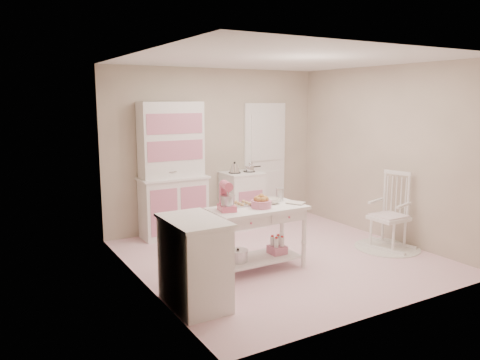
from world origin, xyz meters
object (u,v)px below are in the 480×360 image
at_px(base_cabinet, 194,262).
at_px(bread_basket, 261,204).
at_px(work_table, 257,238).
at_px(stove, 242,199).
at_px(rocking_chair, 389,211).
at_px(stand_mixer, 227,197).
at_px(hutch, 173,170).

height_order(base_cabinet, bread_basket, base_cabinet).
bearing_deg(work_table, base_cabinet, -153.85).
bearing_deg(base_cabinet, stove, 50.52).
xyz_separation_m(rocking_chair, stand_mixer, (-2.49, 0.24, 0.42)).
bearing_deg(bread_basket, rocking_chair, -4.69).
bearing_deg(work_table, bread_basket, -68.20).
bearing_deg(bread_basket, base_cabinet, -156.35).
xyz_separation_m(base_cabinet, rocking_chair, (3.18, 0.33, 0.09)).
height_order(base_cabinet, rocking_chair, rocking_chair).
distance_m(base_cabinet, work_table, 1.24).
distance_m(work_table, stand_mixer, 0.71).
xyz_separation_m(stove, stand_mixer, (-1.28, -1.82, 0.51)).
xyz_separation_m(stand_mixer, bread_basket, (0.44, -0.07, -0.12)).
xyz_separation_m(stove, work_table, (-0.86, -1.84, -0.06)).
bearing_deg(base_cabinet, rocking_chair, 5.86).
height_order(hutch, work_table, hutch).
relative_size(hutch, stand_mixer, 6.12).
height_order(rocking_chair, bread_basket, rocking_chair).
height_order(rocking_chair, work_table, rocking_chair).
height_order(hutch, rocking_chair, hutch).
xyz_separation_m(hutch, bread_basket, (0.36, -1.94, -0.19)).
height_order(hutch, bread_basket, hutch).
xyz_separation_m(base_cabinet, stand_mixer, (0.69, 0.56, 0.51)).
xyz_separation_m(base_cabinet, work_table, (1.11, 0.54, -0.06)).
relative_size(hutch, work_table, 1.73).
distance_m(stove, work_table, 2.03).
bearing_deg(base_cabinet, work_table, 26.15).
xyz_separation_m(stove, bread_basket, (-0.84, -1.89, 0.39)).
xyz_separation_m(rocking_chair, work_table, (-2.07, 0.22, -0.15)).
relative_size(rocking_chair, work_table, 0.92).
bearing_deg(bread_basket, stand_mixer, 170.96).
height_order(hutch, stand_mixer, hutch).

